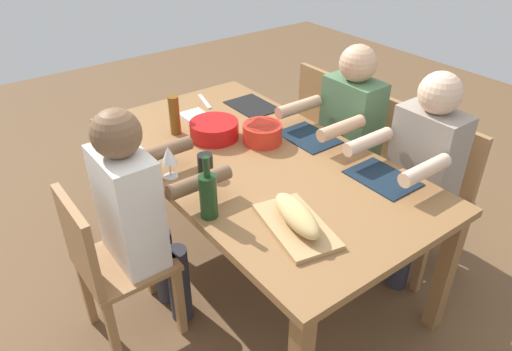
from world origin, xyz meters
TOP-DOWN VIEW (x-y plane):
  - ground_plane at (0.00, 0.00)m, footprint 8.00×8.00m
  - dining_table at (0.00, 0.00)m, footprint 1.92×1.05m
  - chair_near_center at (0.00, -0.85)m, footprint 0.40×0.40m
  - diner_near_center at (0.00, -0.66)m, footprint 0.41×0.53m
  - chair_far_left at (-0.53, 0.85)m, footprint 0.40×0.40m
  - chair_far_center at (0.00, 0.85)m, footprint 0.40×0.40m
  - diner_far_center at (-0.00, 0.66)m, footprint 0.41×0.53m
  - chair_far_right at (0.53, 0.85)m, footprint 0.40×0.40m
  - diner_far_right at (0.53, 0.66)m, footprint 0.41×0.53m
  - serving_bowl_greens at (-0.31, -0.05)m, footprint 0.27×0.27m
  - serving_bowl_salad at (-0.11, 0.13)m, footprint 0.21×0.21m
  - cutting_board at (0.57, -0.22)m, footprint 0.44×0.30m
  - bread_loaf at (0.57, -0.22)m, footprint 0.34×0.18m
  - wine_bottle at (0.28, -0.46)m, footprint 0.08×0.08m
  - beer_bottle at (-0.49, -0.20)m, footprint 0.06×0.06m
  - wine_glass at (-0.10, -0.44)m, footprint 0.08×0.08m
  - cup_near_center at (-0.02, -0.29)m, footprint 0.08×0.08m
  - placemat_far_left at (-0.53, 0.36)m, footprint 0.32×0.23m
  - placemat_far_center at (0.00, 0.36)m, footprint 0.32×0.23m
  - placemat_far_right at (0.53, 0.36)m, footprint 0.32×0.23m
  - carving_knife at (-0.77, 0.16)m, footprint 0.23×0.08m
  - napkin_stack at (-0.60, -0.01)m, footprint 0.14×0.14m

SIDE VIEW (x-z plane):
  - ground_plane at x=0.00m, z-range 0.00..0.00m
  - chair_near_center at x=0.00m, z-range 0.06..0.91m
  - chair_far_left at x=-0.53m, z-range 0.06..0.91m
  - chair_far_center at x=0.00m, z-range 0.06..0.91m
  - chair_far_right at x=0.53m, z-range 0.06..0.91m
  - dining_table at x=0.00m, z-range 0.30..1.04m
  - diner_near_center at x=0.00m, z-range 0.10..1.30m
  - diner_far_center at x=0.00m, z-range 0.10..1.30m
  - diner_far_right at x=0.53m, z-range 0.10..1.30m
  - placemat_far_left at x=-0.53m, z-range 0.74..0.75m
  - placemat_far_center at x=0.00m, z-range 0.74..0.75m
  - placemat_far_right at x=0.53m, z-range 0.74..0.75m
  - carving_knife at x=-0.77m, z-range 0.74..0.75m
  - cutting_board at x=0.57m, z-range 0.74..0.76m
  - napkin_stack at x=-0.60m, z-range 0.74..0.76m
  - cup_near_center at x=-0.02m, z-range 0.74..0.85m
  - serving_bowl_greens at x=-0.31m, z-range 0.75..0.84m
  - serving_bowl_salad at x=-0.11m, z-range 0.75..0.85m
  - bread_loaf at x=0.57m, z-range 0.76..0.85m
  - wine_bottle at x=0.28m, z-range 0.70..0.99m
  - beer_bottle at x=-0.49m, z-range 0.74..0.96m
  - wine_glass at x=-0.10m, z-range 0.77..0.94m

